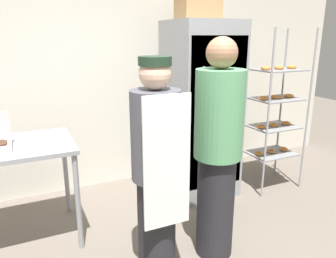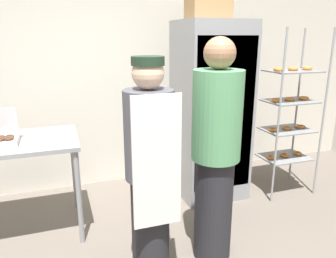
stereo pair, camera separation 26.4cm
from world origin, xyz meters
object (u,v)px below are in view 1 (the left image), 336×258
at_px(refrigerator, 201,110).
at_px(baking_rack, 275,112).
at_px(cardboard_storage_box, 198,4).
at_px(person_customer, 218,151).
at_px(person_baker, 156,170).

xyz_separation_m(refrigerator, baking_rack, (0.82, -0.25, -0.04)).
bearing_deg(cardboard_storage_box, refrigerator, -40.80).
relative_size(cardboard_storage_box, person_customer, 0.25).
bearing_deg(person_customer, person_baker, -175.31).
relative_size(person_baker, person_customer, 0.93).
height_order(refrigerator, cardboard_storage_box, cardboard_storage_box).
distance_m(refrigerator, cardboard_storage_box, 1.09).
height_order(refrigerator, person_baker, refrigerator).
relative_size(baking_rack, person_baker, 1.13).
height_order(refrigerator, person_customer, refrigerator).
distance_m(refrigerator, person_baker, 1.48).
relative_size(baking_rack, person_customer, 1.05).
bearing_deg(baking_rack, cardboard_storage_box, 161.52).
distance_m(cardboard_storage_box, person_baker, 1.90).
xyz_separation_m(refrigerator, person_baker, (-0.99, -1.09, -0.11)).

